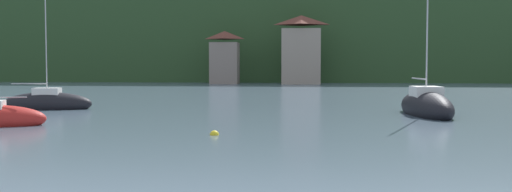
{
  "coord_description": "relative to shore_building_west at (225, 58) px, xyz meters",
  "views": [
    {
      "loc": [
        1.96,
        28.59,
        3.21
      ],
      "look_at": [
        0.0,
        48.58,
        2.11
      ],
      "focal_mm": 41.29,
      "sensor_mm": 36.0,
      "label": 1
    }
  ],
  "objects": [
    {
      "name": "shore_building_west",
      "position": [
        0.0,
        0.0,
        0.0
      ],
      "size": [
        4.69,
        3.87,
        8.51
      ],
      "color": "gray",
      "rests_on": "ground_plane"
    },
    {
      "name": "sailboat_far_3",
      "position": [
        -4.49,
        -54.22,
        -3.69
      ],
      "size": [
        6.49,
        3.0,
        9.39
      ],
      "rotation": [
        0.0,
        0.0,
        0.16
      ],
      "color": "black",
      "rests_on": "ground_plane"
    },
    {
      "name": "mooring_buoy_far",
      "position": [
        9.86,
        -68.06,
        -4.13
      ],
      "size": [
        0.42,
        0.42,
        0.42
      ],
      "primitive_type": "sphere",
      "color": "yellow",
      "rests_on": "ground_plane"
    },
    {
      "name": "sailboat_far_4",
      "position": [
        21.35,
        -56.51,
        -3.59
      ],
      "size": [
        3.13,
        8.49,
        11.65
      ],
      "rotation": [
        0.0,
        0.0,
        4.82
      ],
      "color": "black",
      "rests_on": "ground_plane"
    },
    {
      "name": "wooded_hillside",
      "position": [
        36.28,
        35.15,
        3.38
      ],
      "size": [
        352.0,
        50.65,
        39.11
      ],
      "color": "#2D4C28",
      "rests_on": "ground_plane"
    },
    {
      "name": "shore_building_westcentral",
      "position": [
        12.35,
        0.3,
        1.19
      ],
      "size": [
        6.44,
        4.51,
        10.96
      ],
      "color": "gray",
      "rests_on": "ground_plane"
    }
  ]
}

